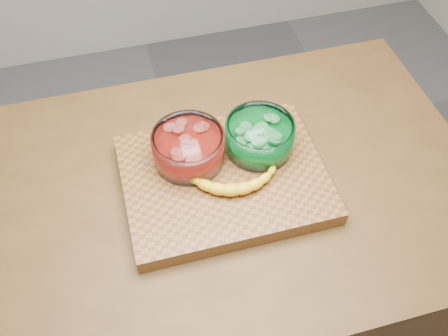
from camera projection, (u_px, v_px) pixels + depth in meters
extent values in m
plane|color=#535357|center=(224.00, 329.00, 1.85)|extent=(3.50, 3.50, 0.00)
cube|color=#4B3116|center=(224.00, 274.00, 1.50)|extent=(1.20, 0.80, 0.90)
cube|color=brown|center=(224.00, 179.00, 1.13)|extent=(0.45, 0.35, 0.04)
cylinder|color=white|center=(189.00, 148.00, 1.11)|extent=(0.16, 0.16, 0.08)
cylinder|color=#B31C12|center=(189.00, 151.00, 1.12)|extent=(0.14, 0.14, 0.04)
cylinder|color=#E35347|center=(188.00, 142.00, 1.10)|extent=(0.13, 0.13, 0.02)
cylinder|color=white|center=(260.00, 136.00, 1.14)|extent=(0.16, 0.16, 0.07)
cylinder|color=#048025|center=(259.00, 139.00, 1.15)|extent=(0.14, 0.14, 0.04)
cylinder|color=#5DC76F|center=(260.00, 131.00, 1.12)|extent=(0.13, 0.13, 0.02)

